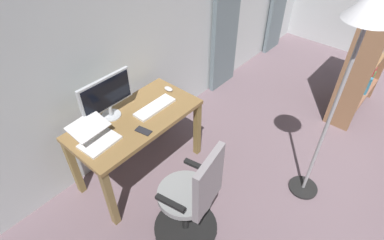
{
  "coord_description": "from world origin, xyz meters",
  "views": [
    {
      "loc": [
        2.59,
        -0.68,
        2.53
      ],
      "look_at": [
        1.22,
        -1.85,
        0.97
      ],
      "focal_mm": 28.6,
      "sensor_mm": 36.0,
      "label": 1
    }
  ],
  "objects_px": {
    "computer_keyboard": "(155,107)",
    "computer_mouse": "(168,89)",
    "computer_monitor": "(107,95)",
    "cell_phone_face_up": "(143,131)",
    "laptop": "(95,136)",
    "floor_lamp": "(363,32)",
    "desk": "(136,127)",
    "bookshelf": "(369,47)",
    "office_chair": "(192,201)"
  },
  "relations": [
    {
      "from": "office_chair",
      "to": "computer_keyboard",
      "type": "height_order",
      "value": "office_chair"
    },
    {
      "from": "office_chair",
      "to": "cell_phone_face_up",
      "type": "xyz_separation_m",
      "value": [
        -0.13,
        -0.67,
        0.25
      ]
    },
    {
      "from": "computer_monitor",
      "to": "computer_keyboard",
      "type": "height_order",
      "value": "computer_monitor"
    },
    {
      "from": "computer_monitor",
      "to": "laptop",
      "type": "bearing_deg",
      "value": 31.01
    },
    {
      "from": "laptop",
      "to": "computer_monitor",
      "type": "bearing_deg",
      "value": -152.84
    },
    {
      "from": "desk",
      "to": "cell_phone_face_up",
      "type": "relative_size",
      "value": 8.51
    },
    {
      "from": "cell_phone_face_up",
      "to": "computer_keyboard",
      "type": "bearing_deg",
      "value": -162.62
    },
    {
      "from": "computer_monitor",
      "to": "computer_mouse",
      "type": "relative_size",
      "value": 5.22
    },
    {
      "from": "office_chair",
      "to": "bookshelf",
      "type": "bearing_deg",
      "value": -17.92
    },
    {
      "from": "computer_keyboard",
      "to": "laptop",
      "type": "relative_size",
      "value": 1.23
    },
    {
      "from": "desk",
      "to": "floor_lamp",
      "type": "height_order",
      "value": "floor_lamp"
    },
    {
      "from": "office_chair",
      "to": "laptop",
      "type": "relative_size",
      "value": 3.01
    },
    {
      "from": "computer_keyboard",
      "to": "bookshelf",
      "type": "height_order",
      "value": "bookshelf"
    },
    {
      "from": "computer_monitor",
      "to": "cell_phone_face_up",
      "type": "bearing_deg",
      "value": 97.26
    },
    {
      "from": "computer_monitor",
      "to": "computer_mouse",
      "type": "xyz_separation_m",
      "value": [
        -0.63,
        0.12,
        -0.21
      ]
    },
    {
      "from": "computer_monitor",
      "to": "bookshelf",
      "type": "bearing_deg",
      "value": 151.56
    },
    {
      "from": "computer_monitor",
      "to": "office_chair",
      "type": "bearing_deg",
      "value": 85.39
    },
    {
      "from": "laptop",
      "to": "floor_lamp",
      "type": "bearing_deg",
      "value": 128.44
    },
    {
      "from": "desk",
      "to": "laptop",
      "type": "bearing_deg",
      "value": -2.61
    },
    {
      "from": "laptop",
      "to": "bookshelf",
      "type": "height_order",
      "value": "bookshelf"
    },
    {
      "from": "desk",
      "to": "bookshelf",
      "type": "xyz_separation_m",
      "value": [
        -2.5,
        1.23,
        0.25
      ]
    },
    {
      "from": "desk",
      "to": "computer_mouse",
      "type": "xyz_separation_m",
      "value": [
        -0.51,
        -0.07,
        0.13
      ]
    },
    {
      "from": "computer_keyboard",
      "to": "computer_mouse",
      "type": "bearing_deg",
      "value": -160.25
    },
    {
      "from": "desk",
      "to": "office_chair",
      "type": "height_order",
      "value": "office_chair"
    },
    {
      "from": "computer_mouse",
      "to": "computer_keyboard",
      "type": "bearing_deg",
      "value": 19.75
    },
    {
      "from": "office_chair",
      "to": "floor_lamp",
      "type": "distance_m",
      "value": 1.7
    },
    {
      "from": "computer_mouse",
      "to": "bookshelf",
      "type": "bearing_deg",
      "value": 146.86
    },
    {
      "from": "computer_mouse",
      "to": "cell_phone_face_up",
      "type": "relative_size",
      "value": 0.69
    },
    {
      "from": "cell_phone_face_up",
      "to": "laptop",
      "type": "bearing_deg",
      "value": -43.32
    },
    {
      "from": "computer_monitor",
      "to": "computer_keyboard",
      "type": "distance_m",
      "value": 0.46
    },
    {
      "from": "computer_mouse",
      "to": "laptop",
      "type": "bearing_deg",
      "value": 3.11
    },
    {
      "from": "computer_keyboard",
      "to": "laptop",
      "type": "distance_m",
      "value": 0.63
    },
    {
      "from": "office_chair",
      "to": "computer_keyboard",
      "type": "distance_m",
      "value": 0.96
    },
    {
      "from": "desk",
      "to": "computer_monitor",
      "type": "bearing_deg",
      "value": -57.64
    },
    {
      "from": "computer_mouse",
      "to": "bookshelf",
      "type": "relative_size",
      "value": 0.06
    },
    {
      "from": "cell_phone_face_up",
      "to": "bookshelf",
      "type": "height_order",
      "value": "bookshelf"
    },
    {
      "from": "office_chair",
      "to": "computer_monitor",
      "type": "xyz_separation_m",
      "value": [
        -0.09,
        -1.06,
        0.48
      ]
    },
    {
      "from": "computer_keyboard",
      "to": "computer_mouse",
      "type": "xyz_separation_m",
      "value": [
        -0.3,
        -0.11,
        0.01
      ]
    },
    {
      "from": "computer_keyboard",
      "to": "laptop",
      "type": "xyz_separation_m",
      "value": [
        0.62,
        -0.06,
        0.04
      ]
    },
    {
      "from": "computer_monitor",
      "to": "cell_phone_face_up",
      "type": "distance_m",
      "value": 0.45
    },
    {
      "from": "computer_monitor",
      "to": "computer_mouse",
      "type": "distance_m",
      "value": 0.68
    },
    {
      "from": "office_chair",
      "to": "cell_phone_face_up",
      "type": "distance_m",
      "value": 0.73
    },
    {
      "from": "computer_mouse",
      "to": "computer_monitor",
      "type": "bearing_deg",
      "value": -10.89
    },
    {
      "from": "computer_monitor",
      "to": "floor_lamp",
      "type": "xyz_separation_m",
      "value": [
        -1.01,
        1.59,
        0.71
      ]
    },
    {
      "from": "computer_monitor",
      "to": "computer_keyboard",
      "type": "relative_size",
      "value": 1.22
    },
    {
      "from": "office_chair",
      "to": "computer_keyboard",
      "type": "bearing_deg",
      "value": 52.67
    },
    {
      "from": "office_chair",
      "to": "computer_monitor",
      "type": "relative_size",
      "value": 2.0
    },
    {
      "from": "computer_mouse",
      "to": "desk",
      "type": "bearing_deg",
      "value": 7.61
    },
    {
      "from": "computer_monitor",
      "to": "computer_keyboard",
      "type": "bearing_deg",
      "value": 146.03
    },
    {
      "from": "desk",
      "to": "office_chair",
      "type": "bearing_deg",
      "value": 76.62
    }
  ]
}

